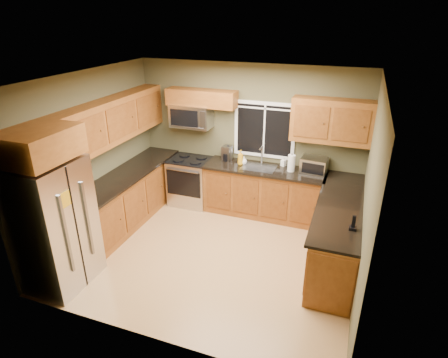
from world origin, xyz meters
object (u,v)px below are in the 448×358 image
Objects in this scene: coffee_maker at (227,154)px; soap_bottle_a at (240,157)px; microwave at (191,116)px; range at (191,181)px; cordless_phone at (353,225)px; paper_towel_roll at (291,163)px; soap_bottle_b at (284,162)px; toaster_oven at (314,165)px; refrigerator at (55,225)px; soap_bottle_c at (244,160)px; kettle at (228,153)px.

soap_bottle_a is (0.31, -0.14, 0.01)m from coffee_maker.
microwave reaches higher than soap_bottle_a.
cordless_phone is (3.03, -1.60, 0.53)m from range.
paper_towel_roll is at bearing -5.91° from coffee_maker.
coffee_maker is 1.56× the size of soap_bottle_b.
toaster_oven is (2.30, 0.10, 0.61)m from range.
refrigerator is 4.15m from toaster_oven.
range is (0.69, 2.77, -0.43)m from refrigerator.
cordless_phone is at bearing -66.86° from toaster_oven.
coffee_maker is (1.38, 2.94, 0.17)m from refrigerator.
soap_bottle_c is (-0.70, -0.16, -0.01)m from soap_bottle_b.
soap_bottle_c is at bearing 38.63° from soap_bottle_a.
microwave reaches higher than paper_towel_roll.
refrigerator is at bearing -121.09° from soap_bottle_a.
soap_bottle_a is 0.78m from soap_bottle_b.
refrigerator is at bearing -115.10° from coffee_maker.
microwave reaches higher than soap_bottle_b.
kettle is at bearing 32.20° from coffee_maker.
coffee_maker is 0.34m from soap_bottle_a.
soap_bottle_c is 2.59m from cordless_phone.
microwave is at bearing -177.15° from coffee_maker.
cordless_phone is at bearing -37.12° from coffee_maker.
soap_bottle_a is at bearing -24.23° from coffee_maker.
toaster_oven is at bearing -2.48° from coffee_maker.
soap_bottle_b is (1.75, 0.09, -0.70)m from microwave.
paper_towel_roll is at bearing 47.14° from refrigerator.
toaster_oven is 1.41× the size of paper_towel_roll.
microwave is 2.75× the size of soap_bottle_a.
kettle is 1.99× the size of soap_bottle_c.
soap_bottle_b is (2.44, 3.00, 0.13)m from refrigerator.
range is at bearing -177.50° from toaster_oven.
refrigerator reaches higher than soap_bottle_b.
kettle reaches higher than soap_bottle_c.
soap_bottle_a is (-0.92, -0.01, -0.01)m from paper_towel_roll.
toaster_oven is 1.25m from soap_bottle_c.
soap_bottle_a is (1.00, -0.11, -0.65)m from microwave.
paper_towel_roll reaches higher than soap_bottle_b.
coffee_maker reaches higher than soap_bottle_b.
soap_bottle_c is (0.36, -0.10, -0.05)m from coffee_maker.
toaster_oven reaches higher than cordless_phone.
refrigerator is 3.10m from microwave.
refrigerator is 3.25m from coffee_maker.
soap_bottle_a reaches higher than cordless_phone.
soap_bottle_c reaches higher than range.
kettle reaches higher than range.
refrigerator is at bearing -129.11° from soap_bottle_b.
refrigerator is 5.49× the size of paper_towel_roll.
toaster_oven is (2.99, 2.87, 0.18)m from refrigerator.
paper_towel_roll is at bearing -1.85° from soap_bottle_c.
toaster_oven is 1.62m from coffee_maker.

